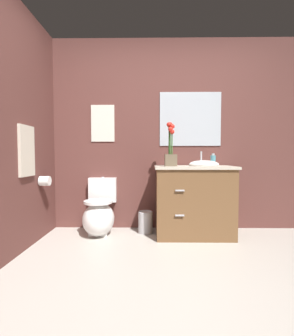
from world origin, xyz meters
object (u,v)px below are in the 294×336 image
object	(u,v)px
wall_poster	(103,123)
toilet_paper_roll	(45,181)
vanity_cabinet	(194,200)
wall_mirror	(190,119)
trash_bin	(145,222)
soap_bottle	(213,160)
hanging_towel	(27,151)
flower_vase	(171,150)
toilet	(99,215)

from	to	relation	value
wall_poster	toilet_paper_roll	world-z (taller)	wall_poster
vanity_cabinet	toilet_paper_roll	bearing A→B (deg)	-174.41
wall_mirror	trash_bin	bearing A→B (deg)	-160.09
soap_bottle	toilet_paper_roll	distance (m)	1.99
wall_poster	toilet_paper_roll	xyz separation A→B (m)	(-0.58, -0.46, -0.72)
vanity_cabinet	wall_mirror	world-z (taller)	wall_mirror
wall_poster	hanging_towel	bearing A→B (deg)	-130.27
vanity_cabinet	wall_poster	bearing A→B (deg)	165.73
vanity_cabinet	wall_mirror	distance (m)	1.06
trash_bin	hanging_towel	distance (m)	1.59
flower_vase	hanging_towel	world-z (taller)	flower_vase
toilet	soap_bottle	world-z (taller)	soap_bottle
flower_vase	wall_poster	world-z (taller)	wall_poster
toilet	toilet_paper_roll	world-z (taller)	toilet_paper_roll
wall_poster	wall_mirror	bearing A→B (deg)	0.00
soap_bottle	trash_bin	xyz separation A→B (m)	(-0.82, 0.06, -0.78)
wall_poster	wall_mirror	world-z (taller)	wall_mirror
soap_bottle	wall_mirror	bearing A→B (deg)	130.34
trash_bin	hanging_towel	xyz separation A→B (m)	(-1.20, -0.54, 0.88)
toilet	trash_bin	distance (m)	0.58
toilet	toilet_paper_roll	xyz separation A→B (m)	(-0.58, -0.20, 0.44)
trash_bin	toilet_paper_roll	bearing A→B (deg)	-167.63
trash_bin	hanging_towel	size ratio (longest dim) A/B	0.52
flower_vase	wall_mirror	bearing A→B (deg)	50.04
soap_bottle	wall_mirror	size ratio (longest dim) A/B	0.19
trash_bin	hanging_towel	bearing A→B (deg)	-155.90
vanity_cabinet	toilet_paper_roll	xyz separation A→B (m)	(-1.74, -0.17, 0.25)
toilet	wall_poster	size ratio (longest dim) A/B	1.44
flower_vase	wall_mirror	xyz separation A→B (m)	(0.28, 0.34, 0.41)
trash_bin	wall_mirror	xyz separation A→B (m)	(0.59, 0.21, 1.31)
trash_bin	vanity_cabinet	bearing A→B (deg)	-7.94
toilet	soap_bottle	distance (m)	1.54
vanity_cabinet	toilet_paper_roll	distance (m)	1.76
soap_bottle	flower_vase	bearing A→B (deg)	-173.16
toilet	hanging_towel	xyz separation A→B (m)	(-0.64, -0.48, 0.77)
soap_bottle	wall_poster	bearing A→B (deg)	168.75
soap_bottle	hanging_towel	distance (m)	2.08
hanging_towel	toilet_paper_roll	size ratio (longest dim) A/B	4.73
soap_bottle	hanging_towel	bearing A→B (deg)	-166.80
wall_mirror	toilet	bearing A→B (deg)	-166.94
flower_vase	hanging_towel	bearing A→B (deg)	-164.68
soap_bottle	hanging_towel	world-z (taller)	hanging_towel
soap_bottle	toilet_paper_roll	size ratio (longest dim) A/B	1.39
toilet	hanging_towel	world-z (taller)	hanging_towel
flower_vase	toilet_paper_roll	distance (m)	1.50
vanity_cabinet	soap_bottle	size ratio (longest dim) A/B	6.73
soap_bottle	wall_poster	distance (m)	1.50
vanity_cabinet	hanging_towel	world-z (taller)	hanging_towel
flower_vase	trash_bin	world-z (taller)	flower_vase
wall_poster	wall_mirror	xyz separation A→B (m)	(1.15, 0.00, 0.05)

